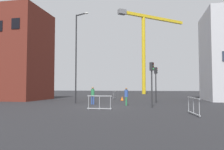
# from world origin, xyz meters

# --- Properties ---
(ground) EXTENTS (160.00, 160.00, 0.00)m
(ground) POSITION_xyz_m (0.00, 0.00, 0.00)
(ground) COLOR black
(brick_building) EXTENTS (7.70, 7.26, 12.11)m
(brick_building) POSITION_xyz_m (-14.00, 8.06, 6.06)
(brick_building) COLOR maroon
(brick_building) RESTS_ON ground
(construction_crane) EXTENTS (16.06, 13.36, 19.85)m
(construction_crane) POSITION_xyz_m (2.21, 35.97, 13.73)
(construction_crane) COLOR yellow
(construction_crane) RESTS_ON ground
(streetlamp_tall) EXTENTS (1.61, 0.81, 9.50)m
(streetlamp_tall) POSITION_xyz_m (-3.60, 3.46, 5.42)
(streetlamp_tall) COLOR #232326
(streetlamp_tall) RESTS_ON ground
(traffic_light_far) EXTENTS (0.39, 0.33, 3.88)m
(traffic_light_far) POSITION_xyz_m (4.58, 5.92, 2.61)
(traffic_light_far) COLOR #232326
(traffic_light_far) RESTS_ON ground
(traffic_light_verge) EXTENTS (0.38, 0.35, 3.81)m
(traffic_light_verge) POSITION_xyz_m (4.24, 0.14, 2.57)
(traffic_light_verge) COLOR #2D2D30
(traffic_light_verge) RESTS_ON ground
(pedestrian_walking) EXTENTS (0.34, 0.34, 1.74)m
(pedestrian_walking) POSITION_xyz_m (-1.60, 2.54, 1.01)
(pedestrian_walking) COLOR #33519E
(pedestrian_walking) RESTS_ON ground
(pedestrian_waiting) EXTENTS (0.34, 0.34, 1.67)m
(pedestrian_waiting) POSITION_xyz_m (1.84, 1.98, 0.97)
(pedestrian_waiting) COLOR #2D844C
(pedestrian_waiting) RESTS_ON ground
(safety_barrier_right_run) EXTENTS (0.06, 2.13, 1.08)m
(safety_barrier_right_run) POSITION_xyz_m (-1.48, 13.64, 0.56)
(safety_barrier_right_run) COLOR #9EA0A5
(safety_barrier_right_run) RESTS_ON ground
(safety_barrier_front) EXTENTS (1.89, 0.07, 1.08)m
(safety_barrier_front) POSITION_xyz_m (0.36, -2.39, 0.56)
(safety_barrier_front) COLOR #B2B5BA
(safety_barrier_front) RESTS_ON ground
(safety_barrier_left_run) EXTENTS (0.36, 2.48, 1.08)m
(safety_barrier_left_run) POSITION_xyz_m (6.84, -4.25, 0.56)
(safety_barrier_left_run) COLOR #B2B5BA
(safety_barrier_left_run) RESTS_ON ground
(traffic_cone_striped) EXTENTS (0.53, 0.53, 0.53)m
(traffic_cone_striped) POSITION_xyz_m (0.38, 8.96, 0.24)
(traffic_cone_striped) COLOR black
(traffic_cone_striped) RESTS_ON ground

